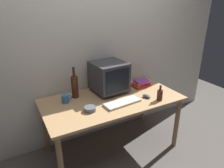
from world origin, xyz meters
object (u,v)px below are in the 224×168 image
object	(u,v)px
keyboard	(122,103)
computer_mouse	(147,96)
crt_monitor	(109,77)
cd_spindle	(90,109)
bottle_short	(160,95)
bottle_tall	(75,86)
book_stack	(141,83)
mug	(66,99)

from	to	relation	value
keyboard	computer_mouse	distance (m)	0.32
crt_monitor	cd_spindle	bearing A→B (deg)	-139.76
crt_monitor	bottle_short	bearing A→B (deg)	-51.40
crt_monitor	keyboard	world-z (taller)	crt_monitor
computer_mouse	bottle_tall	size ratio (longest dim) A/B	0.27
computer_mouse	bottle_tall	world-z (taller)	bottle_tall
crt_monitor	bottle_tall	xyz separation A→B (m)	(-0.42, 0.04, -0.05)
keyboard	bottle_short	distance (m)	0.43
bottle_tall	bottle_short	xyz separation A→B (m)	(0.81, -0.53, -0.07)
computer_mouse	book_stack	xyz separation A→B (m)	(0.14, 0.31, 0.02)
keyboard	cd_spindle	bearing A→B (deg)	171.57
book_stack	crt_monitor	bearing A→B (deg)	172.66
mug	keyboard	bearing A→B (deg)	-31.24
bottle_tall	keyboard	bearing A→B (deg)	-44.93
bottle_short	cd_spindle	bearing A→B (deg)	168.93
bottle_tall	bottle_short	world-z (taller)	bottle_tall
bottle_tall	book_stack	xyz separation A→B (m)	(0.86, -0.10, -0.10)
keyboard	book_stack	size ratio (longest dim) A/B	1.72
bottle_tall	book_stack	bearing A→B (deg)	-6.60
computer_mouse	mug	size ratio (longest dim) A/B	0.83
keyboard	bottle_tall	distance (m)	0.58
bottle_short	keyboard	bearing A→B (deg)	162.27
keyboard	computer_mouse	size ratio (longest dim) A/B	4.20
crt_monitor	book_stack	distance (m)	0.47
keyboard	mug	distance (m)	0.63
crt_monitor	bottle_tall	size ratio (longest dim) A/B	1.11
crt_monitor	cd_spindle	size ratio (longest dim) A/B	3.43
computer_mouse	bottle_short	distance (m)	0.16
keyboard	mug	world-z (taller)	mug
keyboard	book_stack	world-z (taller)	book_stack
keyboard	computer_mouse	bearing A→B (deg)	-6.49
computer_mouse	bottle_short	size ratio (longest dim) A/B	0.54
crt_monitor	bottle_tall	world-z (taller)	same
keyboard	computer_mouse	xyz separation A→B (m)	(0.32, -0.01, 0.01)
crt_monitor	cd_spindle	world-z (taller)	crt_monitor
crt_monitor	bottle_short	xyz separation A→B (m)	(0.39, -0.48, -0.12)
keyboard	book_stack	distance (m)	0.55
bottle_tall	book_stack	world-z (taller)	bottle_tall
computer_mouse	book_stack	bearing A→B (deg)	42.80
computer_mouse	cd_spindle	bearing A→B (deg)	155.21
bottle_short	mug	world-z (taller)	bottle_short
keyboard	bottle_tall	world-z (taller)	bottle_tall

